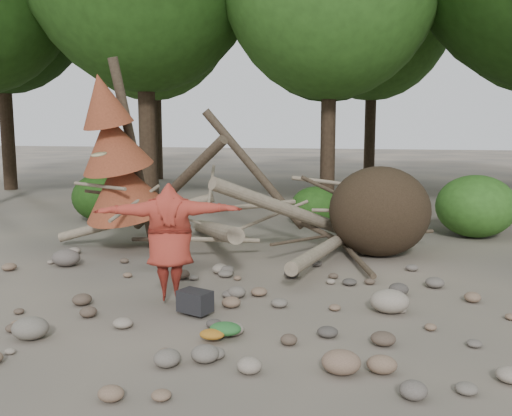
# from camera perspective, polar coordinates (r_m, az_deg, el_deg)

# --- Properties ---
(ground) EXTENTS (120.00, 120.00, 0.00)m
(ground) POSITION_cam_1_polar(r_m,az_deg,el_deg) (9.16, -4.85, -9.96)
(ground) COLOR #514C44
(ground) RESTS_ON ground
(deadfall_pile) EXTENTS (8.55, 5.24, 3.30)m
(deadfall_pile) POSITION_cam_1_polar(r_m,az_deg,el_deg) (12.70, 9.62, -0.47)
(deadfall_pile) COLOR #332619
(deadfall_pile) RESTS_ON ground
(dead_conifer) EXTENTS (2.06, 2.16, 4.35)m
(dead_conifer) POSITION_cam_1_polar(r_m,az_deg,el_deg) (13.02, -13.72, 4.77)
(dead_conifer) COLOR #4C3F30
(dead_conifer) RESTS_ON ground
(bush_left) EXTENTS (1.80, 1.80, 1.44)m
(bush_left) POSITION_cam_1_polar(r_m,az_deg,el_deg) (17.63, -15.07, 1.06)
(bush_left) COLOR #1E4512
(bush_left) RESTS_ON ground
(bush_mid) EXTENTS (1.40, 1.40, 1.12)m
(bush_mid) POSITION_cam_1_polar(r_m,az_deg,el_deg) (16.36, 5.96, 0.19)
(bush_mid) COLOR #285719
(bush_mid) RESTS_ON ground
(bush_right) EXTENTS (2.00, 2.00, 1.60)m
(bush_right) POSITION_cam_1_polar(r_m,az_deg,el_deg) (15.62, 21.11, 0.17)
(bush_right) COLOR #326720
(bush_right) RESTS_ON ground
(frisbee_thrower) EXTENTS (2.70, 1.29, 2.35)m
(frisbee_thrower) POSITION_cam_1_polar(r_m,az_deg,el_deg) (9.20, -8.64, -3.33)
(frisbee_thrower) COLOR maroon
(frisbee_thrower) RESTS_ON ground
(backpack) EXTENTS (0.57, 0.48, 0.32)m
(backpack) POSITION_cam_1_polar(r_m,az_deg,el_deg) (8.81, -6.11, -9.62)
(backpack) COLOR black
(backpack) RESTS_ON ground
(cloth_green) EXTENTS (0.44, 0.36, 0.16)m
(cloth_green) POSITION_cam_1_polar(r_m,az_deg,el_deg) (7.92, -3.08, -12.31)
(cloth_green) COLOR #266029
(cloth_green) RESTS_ON ground
(cloth_orange) EXTENTS (0.34, 0.28, 0.12)m
(cloth_orange) POSITION_cam_1_polar(r_m,az_deg,el_deg) (7.80, -4.42, -12.82)
(cloth_orange) COLOR #9E631B
(cloth_orange) RESTS_ON ground
(boulder_front_left) EXTENTS (0.50, 0.45, 0.30)m
(boulder_front_left) POSITION_cam_1_polar(r_m,az_deg,el_deg) (8.43, -21.64, -11.11)
(boulder_front_left) COLOR slate
(boulder_front_left) RESTS_ON ground
(boulder_front_right) EXTENTS (0.46, 0.42, 0.28)m
(boulder_front_right) POSITION_cam_1_polar(r_m,az_deg,el_deg) (6.93, 8.51, -15.00)
(boulder_front_right) COLOR #7B604D
(boulder_front_right) RESTS_ON ground
(boulder_mid_right) EXTENTS (0.60, 0.54, 0.36)m
(boulder_mid_right) POSITION_cam_1_polar(r_m,az_deg,el_deg) (9.12, 13.21, -9.06)
(boulder_mid_right) COLOR gray
(boulder_mid_right) RESTS_ON ground
(boulder_mid_left) EXTENTS (0.58, 0.52, 0.35)m
(boulder_mid_left) POSITION_cam_1_polar(r_m,az_deg,el_deg) (12.32, -18.46, -4.75)
(boulder_mid_left) COLOR #605751
(boulder_mid_left) RESTS_ON ground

